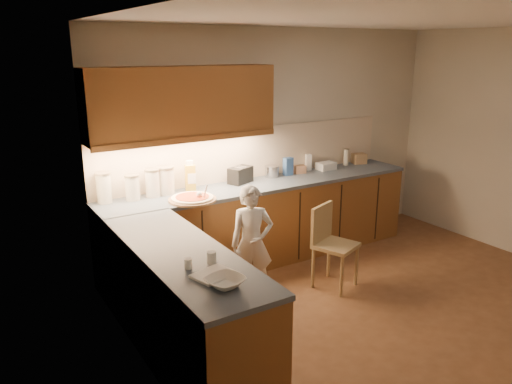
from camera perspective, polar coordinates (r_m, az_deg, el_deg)
room at (r=4.39m, az=17.51°, el=6.31°), size 4.54×4.50×2.62m
l_counter at (r=5.08m, az=-1.47°, el=-5.93°), size 3.77×2.62×0.92m
backsplash at (r=5.74m, az=-0.54°, el=4.50°), size 3.75×0.02×0.58m
upper_cabinets at (r=5.09m, az=-8.42°, el=10.10°), size 1.95×0.36×0.73m
pizza_on_board at (r=4.95m, az=-7.25°, el=-0.75°), size 0.47×0.47×0.19m
child at (r=4.80m, az=-0.48°, el=-5.88°), size 0.49×0.40×1.14m
wooden_chair at (r=5.14m, az=8.47°, el=-5.45°), size 0.49×0.49×0.85m
mixing_bowl at (r=3.21m, az=-3.55°, el=-10.21°), size 0.29×0.29×0.06m
canister_a at (r=5.03m, az=-17.00°, el=0.48°), size 0.15×0.15×0.30m
canister_b at (r=5.05m, az=-13.95°, el=0.52°), size 0.15×0.15×0.26m
canister_c at (r=5.12m, az=-11.74°, el=1.05°), size 0.15×0.15×0.29m
canister_d at (r=5.18m, az=-10.25°, el=1.33°), size 0.18×0.18×0.29m
oil_jug at (r=5.28m, az=-7.53°, el=1.73°), size 0.13×0.11×0.32m
toaster at (r=5.55m, az=-1.80°, el=1.96°), size 0.32×0.25×0.18m
steel_pot at (r=5.81m, az=1.82°, el=2.37°), size 0.17×0.17×0.13m
blue_box at (r=5.89m, az=3.69°, el=2.93°), size 0.11×0.08×0.21m
card_box_a at (r=6.01m, az=5.01°, el=2.60°), size 0.15×0.12×0.09m
white_bottle at (r=6.16m, az=5.99°, el=3.40°), size 0.08×0.08×0.20m
flat_pack at (r=6.23m, az=8.01°, el=2.96°), size 0.22×0.16×0.09m
tall_jar at (r=6.49m, az=10.25°, el=3.98°), size 0.07×0.07×0.22m
card_box_b at (r=6.63m, az=11.70°, el=3.77°), size 0.20×0.17×0.13m
dough_cloth at (r=3.35m, az=-4.87°, el=-9.39°), size 0.31×0.27×0.02m
spice_jar_a at (r=3.46m, az=-7.76°, el=-8.12°), size 0.07×0.07×0.07m
spice_jar_b at (r=3.52m, az=-5.11°, el=-7.46°), size 0.08×0.08×0.09m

